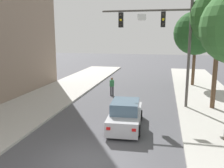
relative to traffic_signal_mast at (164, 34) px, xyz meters
The scene contains 6 objects.
ground_plane 10.75m from the traffic_signal_mast, 107.67° to the right, with size 120.00×120.00×0.00m, color #4C4C51.
traffic_signal_mast is the anchor object (origin of this frame).
car_lead_silver 6.75m from the traffic_signal_mast, 113.36° to the right, with size 2.00×4.32×1.60m.
pedestrian_crossing_road 6.68m from the traffic_signal_mast, 149.30° to the left, with size 0.36×0.22×1.64m.
street_tree_second 3.76m from the traffic_signal_mast, ahead, with size 3.93×3.93×8.28m.
street_tree_third 8.90m from the traffic_signal_mast, 69.87° to the left, with size 4.38×4.38×7.50m.
Camera 1 is at (2.96, -8.87, 5.24)m, focal length 38.94 mm.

